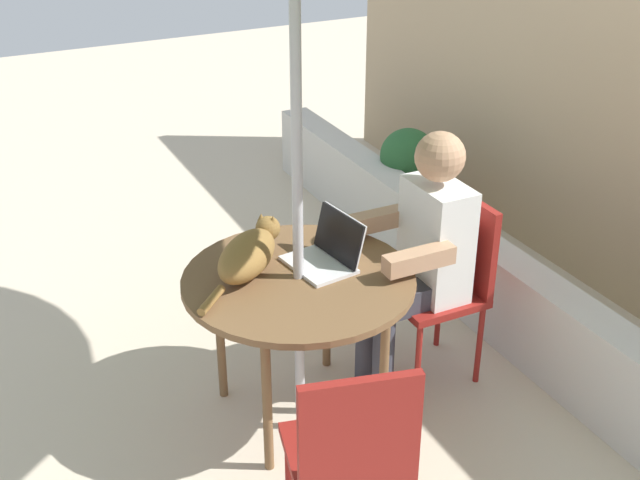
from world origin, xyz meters
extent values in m
plane|color=beige|center=(0.00, 0.00, 0.00)|extent=(14.00, 14.00, 0.00)
cube|color=beige|center=(0.00, 1.20, 0.24)|extent=(5.28, 0.20, 0.47)
cylinder|color=brown|center=(0.00, 0.00, 0.69)|extent=(0.98, 0.98, 0.03)
cylinder|color=brown|center=(0.27, 0.27, 0.34)|extent=(0.04, 0.04, 0.68)
cylinder|color=brown|center=(-0.27, 0.27, 0.34)|extent=(0.04, 0.04, 0.68)
cylinder|color=brown|center=(-0.27, -0.27, 0.34)|extent=(0.04, 0.04, 0.68)
cylinder|color=brown|center=(0.27, -0.27, 0.34)|extent=(0.04, 0.04, 0.68)
cylinder|color=#B7B7BC|center=(0.00, 0.00, 1.15)|extent=(0.04, 0.04, 2.29)
cube|color=maroon|center=(0.00, 0.68, 0.44)|extent=(0.40, 0.40, 0.04)
cube|color=maroon|center=(0.00, 0.86, 0.68)|extent=(0.40, 0.04, 0.44)
cylinder|color=maroon|center=(0.17, 0.85, 0.21)|extent=(0.03, 0.03, 0.42)
cylinder|color=maroon|center=(-0.17, 0.85, 0.21)|extent=(0.03, 0.03, 0.42)
cylinder|color=maroon|center=(-0.17, 0.51, 0.21)|extent=(0.03, 0.03, 0.42)
cylinder|color=maroon|center=(0.17, 0.51, 0.21)|extent=(0.03, 0.03, 0.42)
cube|color=maroon|center=(0.77, -0.19, 0.44)|extent=(0.48, 0.48, 0.04)
cube|color=maroon|center=(0.95, -0.23, 0.68)|extent=(0.13, 0.40, 0.44)
cylinder|color=maroon|center=(0.65, 0.02, 0.21)|extent=(0.03, 0.03, 0.42)
cylinder|color=maroon|center=(0.57, -0.31, 0.21)|extent=(0.03, 0.03, 0.42)
cube|color=white|center=(0.00, 0.68, 0.73)|extent=(0.34, 0.20, 0.54)
sphere|color=tan|center=(0.00, 0.67, 1.13)|extent=(0.22, 0.22, 0.22)
cube|color=#383842|center=(-0.08, 0.53, 0.51)|extent=(0.12, 0.30, 0.12)
cylinder|color=#383842|center=(-0.08, 0.38, 0.23)|extent=(0.10, 0.10, 0.46)
cube|color=#383842|center=(0.08, 0.53, 0.51)|extent=(0.12, 0.30, 0.12)
cylinder|color=#383842|center=(0.08, 0.38, 0.23)|extent=(0.10, 0.10, 0.46)
cube|color=tan|center=(-0.20, 0.46, 0.78)|extent=(0.08, 0.32, 0.08)
cube|color=tan|center=(0.20, 0.46, 0.78)|extent=(0.08, 0.32, 0.08)
cube|color=silver|center=(-0.04, 0.11, 0.72)|extent=(0.33, 0.26, 0.02)
cube|color=black|center=(-0.06, 0.22, 0.83)|extent=(0.31, 0.10, 0.20)
cube|color=silver|center=(-0.06, 0.23, 0.83)|extent=(0.30, 0.10, 0.20)
ellipsoid|color=olive|center=(-0.12, -0.18, 0.79)|extent=(0.41, 0.42, 0.17)
sphere|color=olive|center=(-0.28, -0.02, 0.81)|extent=(0.11, 0.11, 0.11)
ellipsoid|color=white|center=(-0.20, -0.10, 0.76)|extent=(0.17, 0.17, 0.09)
cylinder|color=olive|center=(0.05, -0.40, 0.73)|extent=(0.15, 0.16, 0.04)
cone|color=olive|center=(-0.26, 0.00, 0.86)|extent=(0.04, 0.04, 0.03)
cone|color=olive|center=(-0.30, -0.04, 0.86)|extent=(0.04, 0.04, 0.03)
cylinder|color=#9E5138|center=(-1.40, 1.42, 0.18)|extent=(0.28, 0.28, 0.35)
ellipsoid|color=#26592D|center=(-1.40, 1.42, 0.50)|extent=(0.36, 0.36, 0.35)
camera|label=1|loc=(2.71, -1.25, 2.43)|focal=46.28mm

